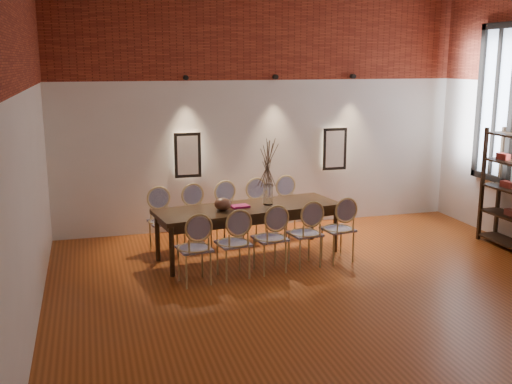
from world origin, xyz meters
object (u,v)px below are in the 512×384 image
object	(u,v)px
chair_near_d	(305,233)
chair_far_a	(163,222)
chair_far_e	(291,207)
book	(240,206)
chair_near_e	(338,229)
bowl	(223,204)
chair_near_c	(270,238)
shelving_rack	(511,190)
chair_far_b	(197,218)
chair_far_c	(230,214)
chair_near_b	(233,243)
dining_table	(249,231)
vase	(268,194)
chair_near_a	(194,248)
chair_far_d	(261,211)

from	to	relation	value
chair_near_d	chair_far_a	world-z (taller)	same
chair_far_e	book	distance (m)	1.43
chair_near_e	book	xyz separation A→B (m)	(-1.31, 0.53, 0.30)
chair_far_a	bowl	size ratio (longest dim) A/B	3.92
chair_near_c	shelving_rack	bearing A→B (deg)	-7.91
chair_far_b	chair_far_c	size ratio (longest dim) A/B	1.00
chair_near_d	shelving_rack	world-z (taller)	shelving_rack
chair_near_b	chair_near_d	size ratio (longest dim) A/B	1.00
chair_near_e	chair_far_c	xyz separation A→B (m)	(-1.28, 1.24, 0.00)
dining_table	chair_far_a	xyz separation A→B (m)	(-1.17, 0.54, 0.09)
dining_table	chair_far_a	distance (m)	1.30
chair_near_b	chair_near_e	world-z (taller)	same
chair_far_e	bowl	xyz separation A→B (m)	(-1.36, -0.98, 0.37)
vase	chair_near_d	bearing A→B (deg)	-63.58
dining_table	chair_far_c	distance (m)	0.72
chair_near_b	chair_near_c	world-z (taller)	same
chair_far_c	chair_near_a	bearing A→B (deg)	52.92
vase	chair_near_c	bearing A→B (deg)	-104.86
chair_near_e	chair_far_e	size ratio (longest dim) A/B	1.00
chair_far_b	book	bearing A→B (deg)	119.94
chair_near_a	vase	distance (m)	1.62
chair_far_d	bowl	bearing A→B (deg)	38.60
chair_far_b	dining_table	bearing A→B (deg)	127.08
book	shelving_rack	distance (m)	4.14
chair_near_c	book	bearing A→B (deg)	100.49
chair_near_c	chair_far_a	distance (m)	1.79
dining_table	vase	bearing A→B (deg)	-0.00
chair_far_c	chair_far_d	size ratio (longest dim) A/B	1.00
chair_near_e	chair_far_b	bearing A→B (deg)	138.58
chair_far_a	bowl	bearing A→B (deg)	130.88
chair_near_d	chair_far_b	distance (m)	1.79
chair_far_c	book	distance (m)	0.77
book	chair_far_d	bearing A→B (deg)	55.08
chair_far_a	chair_near_d	bearing A→B (deg)	138.58
chair_near_a	chair_far_c	size ratio (longest dim) A/B	1.00
dining_table	chair_far_b	world-z (taller)	chair_far_b
chair_far_a	shelving_rack	world-z (taller)	shelving_rack
chair_near_e	vase	size ratio (longest dim) A/B	3.13
chair_near_a	chair_near_e	size ratio (longest dim) A/B	1.00
chair_far_b	book	world-z (taller)	chair_far_b
chair_far_a	bowl	distance (m)	1.07
chair_near_a	chair_far_b	bearing A→B (deg)	69.30
dining_table	chair_far_e	size ratio (longest dim) A/B	2.87
chair_near_a	shelving_rack	bearing A→B (deg)	-6.18
chair_far_a	shelving_rack	size ratio (longest dim) A/B	0.52
book	chair_near_e	bearing A→B (deg)	-22.02
chair_near_a	chair_near_c	world-z (taller)	same
chair_near_c	chair_far_c	distance (m)	1.43
chair_near_b	vase	world-z (taller)	vase
chair_near_a	book	xyz separation A→B (m)	(0.82, 0.86, 0.30)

